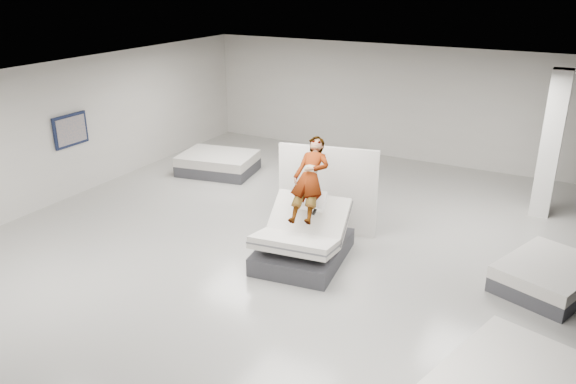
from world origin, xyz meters
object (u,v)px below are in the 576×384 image
Objects in this scene: hero_bed at (303,242)px; wall_poster at (71,130)px; person at (309,193)px; flat_bed_right_far at (549,276)px; divider_panel at (327,190)px; column at (551,145)px; flat_bed_left_far at (218,163)px; remote at (314,212)px.

hero_bed is 2.21× the size of wall_poster.
flat_bed_right_far is at bearing 2.92° from person.
divider_panel is 4.93m from column.
wall_poster is (-6.15, -0.91, 0.68)m from divider_panel.
wall_poster is at bearing 171.85° from person.
flat_bed_left_far is at bearing 164.76° from flat_bed_right_far.
person is (-0.04, 0.32, 0.86)m from hero_bed.
hero_bed is at bearing -129.57° from column.
divider_panel is 0.63× the size of column.
hero_bed is 1.04× the size of divider_panel.
person reaches higher than divider_panel.
flat_bed_right_far is (3.89, 1.06, -0.78)m from remote.
column is 10.71m from wall_poster.
person reaches higher than flat_bed_left_far.
wall_poster is at bearing 176.24° from divider_panel.
flat_bed_left_far is at bearing 141.80° from divider_panel.
divider_panel is at bearing 176.37° from flat_bed_right_far.
remote is 0.07× the size of flat_bed_left_far.
column reaches higher than hero_bed.
column is 3.37× the size of wall_poster.
divider_panel is at bearing -140.77° from column.
flat_bed_left_far is 8.08m from column.
person is 1.82× the size of wall_poster.
divider_panel is at bearing 97.61° from remote.
wall_poster is (-6.28, 0.42, 1.23)m from hero_bed.
flat_bed_right_far is at bearing 14.46° from hero_bed.
flat_bed_right_far is 0.97× the size of flat_bed_left_far.
flat_bed_right_far is at bearing -15.82° from divider_panel.
divider_panel reaches higher than flat_bed_left_far.
remote is 6.54m from wall_poster.
flat_bed_right_far is (4.24, -0.27, -0.68)m from divider_panel.
person reaches higher than remote.
divider_panel is (-0.09, 1.01, -0.32)m from person.
flat_bed_right_far is 10.50m from wall_poster.
flat_bed_right_far is at bearing 8.06° from remote.
wall_poster is (-6.50, 0.42, 0.58)m from remote.
hero_bed is 0.92m from person.
flat_bed_left_far is at bearing 135.97° from remote.
flat_bed_right_far is (4.15, 0.74, -0.99)m from person.
divider_panel is at bearing -26.02° from flat_bed_left_far.
flat_bed_left_far is (-4.20, 3.02, -0.97)m from person.
wall_poster is at bearing 176.20° from hero_bed.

